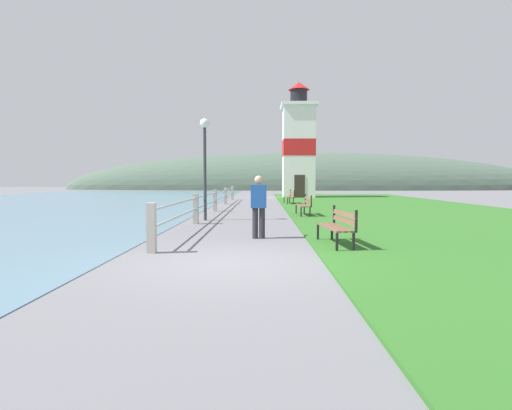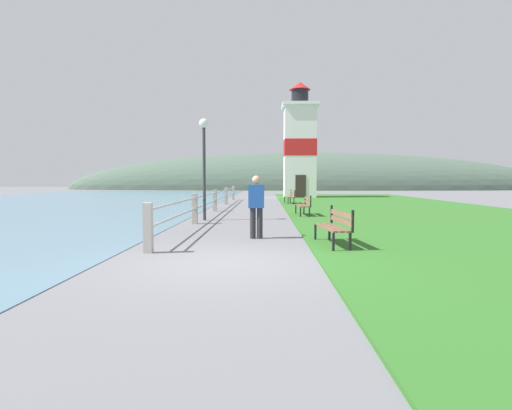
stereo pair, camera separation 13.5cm
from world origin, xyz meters
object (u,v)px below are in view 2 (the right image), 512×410
object	(u,v)px
park_bench_near	(335,224)
lighthouse	(300,147)
lamp_post	(204,150)
park_bench_midway	(304,204)
park_bench_far	(291,196)
person_strolling	(256,204)

from	to	relation	value
park_bench_near	lighthouse	xyz separation A→B (m)	(1.35, 26.12, 3.97)
park_bench_near	lamp_post	xyz separation A→B (m)	(-4.05, 6.16, 2.20)
park_bench_midway	lamp_post	bearing A→B (deg)	20.06
park_bench_far	person_strolling	size ratio (longest dim) A/B	1.07
park_bench_midway	person_strolling	size ratio (longest dim) A/B	0.98
lamp_post	person_strolling	bearing A→B (deg)	-65.98
park_bench_midway	park_bench_near	bearing A→B (deg)	87.15
park_bench_near	lighthouse	size ratio (longest dim) A/B	0.17
park_bench_far	park_bench_near	bearing A→B (deg)	85.85
park_bench_near	lamp_post	distance (m)	7.69
park_bench_far	lighthouse	distance (m)	10.56
person_strolling	park_bench_far	bearing A→B (deg)	-5.45
park_bench_far	person_strolling	distance (m)	15.22
park_bench_far	lighthouse	world-z (taller)	lighthouse
park_bench_near	lamp_post	size ratio (longest dim) A/B	0.44
park_bench_near	park_bench_far	bearing A→B (deg)	-96.17
lamp_post	park_bench_near	bearing A→B (deg)	-56.70
park_bench_midway	lighthouse	size ratio (longest dim) A/B	0.17
person_strolling	lamp_post	bearing A→B (deg)	25.61
park_bench_far	person_strolling	xyz separation A→B (m)	(-1.87, -15.10, 0.39)
lighthouse	person_strolling	bearing A→B (deg)	-97.45
lighthouse	lamp_post	size ratio (longest dim) A/B	2.56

